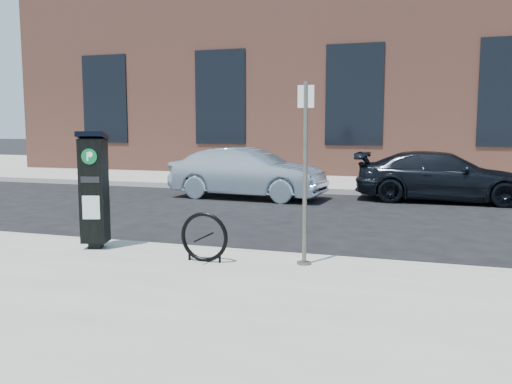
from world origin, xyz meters
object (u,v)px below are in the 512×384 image
at_px(bike_rack, 204,237).
at_px(parking_kiosk, 94,189).
at_px(sign_pole, 305,175).
at_px(car_dark, 443,177).
at_px(car_silver, 248,173).

bearing_deg(bike_rack, parking_kiosk, 172.74).
bearing_deg(parking_kiosk, bike_rack, -24.23).
relative_size(parking_kiosk, sign_pole, 0.73).
distance_m(sign_pole, car_dark, 8.15).
bearing_deg(car_dark, sign_pole, 166.39).
distance_m(bike_rack, car_silver, 7.41).
distance_m(parking_kiosk, car_dark, 9.35).
bearing_deg(sign_pole, car_dark, 70.33).
height_order(parking_kiosk, car_dark, parking_kiosk).
xyz_separation_m(parking_kiosk, sign_pole, (3.11, 0.01, 0.28)).
relative_size(parking_kiosk, car_silver, 0.41).
relative_size(car_silver, car_dark, 0.93).
distance_m(parking_kiosk, bike_rack, 1.93).
bearing_deg(bike_rack, car_silver, 104.97).
bearing_deg(parking_kiosk, car_dark, 41.78).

